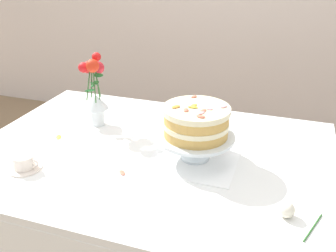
{
  "coord_description": "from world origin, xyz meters",
  "views": [
    {
      "loc": [
        0.47,
        -1.18,
        1.45
      ],
      "look_at": [
        0.07,
        0.0,
        0.86
      ],
      "focal_mm": 39.39,
      "sensor_mm": 36.0,
      "label": 1
    }
  ],
  "objects_px": {
    "layer_cake": "(196,121)",
    "flower_vase": "(95,91)",
    "fallen_rose": "(287,210)",
    "teacup": "(24,163)",
    "cake_stand": "(196,139)",
    "dining_table": "(149,174)"
  },
  "relations": [
    {
      "from": "layer_cake",
      "to": "flower_vase",
      "type": "relative_size",
      "value": 0.74
    },
    {
      "from": "fallen_rose",
      "to": "teacup",
      "type": "bearing_deg",
      "value": -178.27
    },
    {
      "from": "cake_stand",
      "to": "layer_cake",
      "type": "relative_size",
      "value": 1.19
    },
    {
      "from": "dining_table",
      "to": "cake_stand",
      "type": "distance_m",
      "value": 0.25
    },
    {
      "from": "cake_stand",
      "to": "layer_cake",
      "type": "height_order",
      "value": "layer_cake"
    },
    {
      "from": "dining_table",
      "to": "flower_vase",
      "type": "xyz_separation_m",
      "value": [
        -0.32,
        0.18,
        0.25
      ]
    },
    {
      "from": "layer_cake",
      "to": "fallen_rose",
      "type": "height_order",
      "value": "layer_cake"
    },
    {
      "from": "layer_cake",
      "to": "flower_vase",
      "type": "bearing_deg",
      "value": 162.77
    },
    {
      "from": "teacup",
      "to": "fallen_rose",
      "type": "height_order",
      "value": "teacup"
    },
    {
      "from": "cake_stand",
      "to": "layer_cake",
      "type": "xyz_separation_m",
      "value": [
        0.0,
        -0.0,
        0.07
      ]
    },
    {
      "from": "dining_table",
      "to": "flower_vase",
      "type": "relative_size",
      "value": 4.23
    },
    {
      "from": "dining_table",
      "to": "layer_cake",
      "type": "bearing_deg",
      "value": 7.94
    },
    {
      "from": "dining_table",
      "to": "teacup",
      "type": "relative_size",
      "value": 11.5
    },
    {
      "from": "fallen_rose",
      "to": "dining_table",
      "type": "bearing_deg",
      "value": 157.46
    },
    {
      "from": "flower_vase",
      "to": "cake_stand",
      "type": "bearing_deg",
      "value": -17.22
    },
    {
      "from": "cake_stand",
      "to": "teacup",
      "type": "height_order",
      "value": "cake_stand"
    },
    {
      "from": "teacup",
      "to": "fallen_rose",
      "type": "distance_m",
      "value": 0.91
    },
    {
      "from": "dining_table",
      "to": "cake_stand",
      "type": "height_order",
      "value": "cake_stand"
    },
    {
      "from": "dining_table",
      "to": "fallen_rose",
      "type": "relative_size",
      "value": 10.29
    },
    {
      "from": "flower_vase",
      "to": "layer_cake",
      "type": "bearing_deg",
      "value": -17.23
    },
    {
      "from": "dining_table",
      "to": "flower_vase",
      "type": "distance_m",
      "value": 0.44
    },
    {
      "from": "layer_cake",
      "to": "fallen_rose",
      "type": "distance_m",
      "value": 0.44
    }
  ]
}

